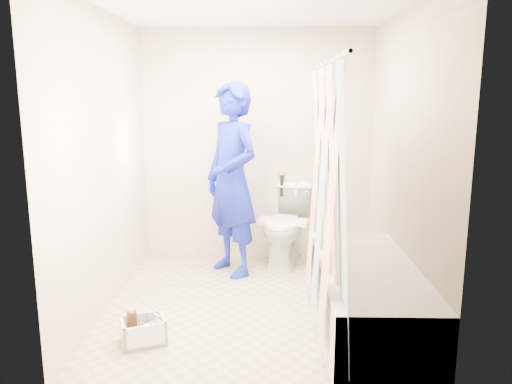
{
  "coord_description": "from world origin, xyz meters",
  "views": [
    {
      "loc": [
        0.11,
        -3.94,
        1.74
      ],
      "look_at": [
        0.01,
        0.34,
        0.89
      ],
      "focal_mm": 35.0,
      "sensor_mm": 36.0,
      "label": 1
    }
  ],
  "objects_px": {
    "bathtub": "(366,295)",
    "plumber": "(232,180)",
    "toilet": "(285,225)",
    "cleaning_caddy": "(145,331)"
  },
  "relations": [
    {
      "from": "bathtub",
      "to": "plumber",
      "type": "relative_size",
      "value": 0.95
    },
    {
      "from": "bathtub",
      "to": "cleaning_caddy",
      "type": "distance_m",
      "value": 1.64
    },
    {
      "from": "plumber",
      "to": "cleaning_caddy",
      "type": "xyz_separation_m",
      "value": [
        -0.53,
        -1.44,
        -0.84
      ]
    },
    {
      "from": "bathtub",
      "to": "plumber",
      "type": "xyz_separation_m",
      "value": [
        -1.08,
        1.18,
        0.66
      ]
    },
    {
      "from": "bathtub",
      "to": "cleaning_caddy",
      "type": "bearing_deg",
      "value": -170.77
    },
    {
      "from": "toilet",
      "to": "plumber",
      "type": "xyz_separation_m",
      "value": [
        -0.53,
        -0.29,
        0.52
      ]
    },
    {
      "from": "plumber",
      "to": "toilet",
      "type": "bearing_deg",
      "value": 79.68
    },
    {
      "from": "bathtub",
      "to": "toilet",
      "type": "distance_m",
      "value": 1.58
    },
    {
      "from": "bathtub",
      "to": "cleaning_caddy",
      "type": "height_order",
      "value": "bathtub"
    },
    {
      "from": "bathtub",
      "to": "toilet",
      "type": "xyz_separation_m",
      "value": [
        -0.55,
        1.48,
        0.14
      ]
    }
  ]
}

